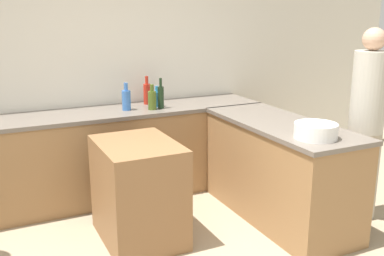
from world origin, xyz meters
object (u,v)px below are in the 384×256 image
object	(u,v)px
mixing_bowl	(316,131)
person_at_peninsula	(366,118)
island_table	(138,191)
hot_sauce_bottle	(147,93)
olive_oil_bottle	(152,100)
dish_soap_bottle	(157,98)
wine_bottle_dark	(161,96)
water_bottle_blue	(126,99)

from	to	relation	value
mixing_bowl	person_at_peninsula	distance (m)	0.76
island_table	hot_sauce_bottle	bearing A→B (deg)	65.80
olive_oil_bottle	hot_sauce_bottle	bearing A→B (deg)	80.31
dish_soap_bottle	mixing_bowl	bearing A→B (deg)	-67.84
mixing_bowl	dish_soap_bottle	size ratio (longest dim) A/B	1.55
person_at_peninsula	mixing_bowl	bearing A→B (deg)	-166.07
dish_soap_bottle	wine_bottle_dark	distance (m)	0.11
hot_sauce_bottle	olive_oil_bottle	xyz separation A→B (m)	(-0.05, -0.28, -0.02)
dish_soap_bottle	olive_oil_bottle	distance (m)	0.15
island_table	mixing_bowl	size ratio (longest dim) A/B	2.52
water_bottle_blue	person_at_peninsula	size ratio (longest dim) A/B	0.16
wine_bottle_dark	person_at_peninsula	distance (m)	2.00
dish_soap_bottle	olive_oil_bottle	bearing A→B (deg)	-130.43
island_table	olive_oil_bottle	size ratio (longest dim) A/B	3.30
olive_oil_bottle	person_at_peninsula	size ratio (longest dim) A/B	0.15
hot_sauce_bottle	island_table	bearing A→B (deg)	-114.20
dish_soap_bottle	person_at_peninsula	size ratio (longest dim) A/B	0.12
hot_sauce_bottle	water_bottle_blue	distance (m)	0.35
mixing_bowl	hot_sauce_bottle	xyz separation A→B (m)	(-0.74, 1.86, 0.06)
island_table	hot_sauce_bottle	world-z (taller)	hot_sauce_bottle
olive_oil_bottle	dish_soap_bottle	bearing A→B (deg)	49.57
water_bottle_blue	dish_soap_bottle	bearing A→B (deg)	4.33
water_bottle_blue	hot_sauce_bottle	bearing A→B (deg)	33.55
hot_sauce_bottle	water_bottle_blue	bearing A→B (deg)	-146.45
mixing_bowl	person_at_peninsula	size ratio (longest dim) A/B	0.19
olive_oil_bottle	water_bottle_blue	bearing A→B (deg)	160.40
island_table	wine_bottle_dark	distance (m)	1.21
wine_bottle_dark	olive_oil_bottle	size ratio (longest dim) A/B	1.21
wine_bottle_dark	water_bottle_blue	bearing A→B (deg)	167.79
hot_sauce_bottle	dish_soap_bottle	size ratio (longest dim) A/B	1.39
island_table	mixing_bowl	distance (m)	1.55
mixing_bowl	hot_sauce_bottle	size ratio (longest dim) A/B	1.12
wine_bottle_dark	olive_oil_bottle	bearing A→B (deg)	-172.92
water_bottle_blue	wine_bottle_dark	distance (m)	0.36
water_bottle_blue	wine_bottle_dark	world-z (taller)	wine_bottle_dark
island_table	person_at_peninsula	bearing A→B (deg)	-15.18
mixing_bowl	olive_oil_bottle	size ratio (longest dim) A/B	1.31
hot_sauce_bottle	person_at_peninsula	distance (m)	2.24
island_table	olive_oil_bottle	bearing A→B (deg)	61.55
wine_bottle_dark	island_table	bearing A→B (deg)	-123.04
wine_bottle_dark	person_at_peninsula	size ratio (longest dim) A/B	0.18
island_table	water_bottle_blue	xyz separation A→B (m)	(0.22, 0.94, 0.61)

